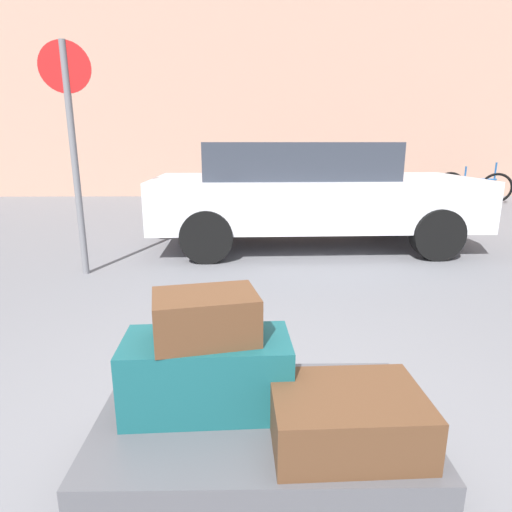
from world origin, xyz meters
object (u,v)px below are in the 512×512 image
Objects in this scene: duffel_bag_brown_topmost_pile at (206,317)px; bollard_kerb_far at (487,194)px; luggage_cart at (260,428)px; no_parking_sign at (72,136)px; duffel_bag_teal_stacked_top at (207,373)px; suitcase_brown_center at (347,417)px; bollard_kerb_mid at (424,194)px; bicycle_leaning at (473,187)px; bollard_kerb_near at (359,194)px; parked_car at (308,192)px.

duffel_bag_brown_topmost_pile is 0.67× the size of bollard_kerb_far.
no_parking_sign is (-1.87, 3.08, 1.21)m from luggage_cart.
duffel_bag_teal_stacked_top reaches higher than suitcase_brown_center.
bollard_kerb_mid is at bearing 50.87° from duffel_bag_brown_topmost_pile.
bollard_kerb_mid and bollard_kerb_far have the same top height.
bicycle_leaning is 3.16m from bollard_kerb_near.
parked_car is at bearing 74.55° from duffel_bag_teal_stacked_top.
suitcase_brown_center is at bearing -121.11° from bollard_kerb_far.
duffel_bag_brown_topmost_pile is at bearing 155.01° from suitcase_brown_center.
duffel_bag_teal_stacked_top is 1.11× the size of bollard_kerb_mid.
luggage_cart is 0.77× the size of bicycle_leaning.
duffel_bag_brown_topmost_pile is 3.53m from no_parking_sign.
bollard_kerb_near is 1.47m from bollard_kerb_mid.
bollard_kerb_mid is (4.07, 7.98, -0.19)m from duffel_bag_teal_stacked_top.
duffel_bag_brown_topmost_pile reaches higher than bollard_kerb_near.
suitcase_brown_center is 0.13× the size of parked_car.
bollard_kerb_near is 6.63m from no_parking_sign.
duffel_bag_teal_stacked_top is 4.49m from parked_car.
duffel_bag_teal_stacked_top is 8.40m from bollard_kerb_near.
luggage_cart is 2.16× the size of bollard_kerb_near.
bicycle_leaning is at bearing 16.98° from bollard_kerb_near.
duffel_bag_brown_topmost_pile reaches higher than bollard_kerb_far.
luggage_cart is 8.91m from bollard_kerb_mid.
duffel_bag_teal_stacked_top is at bearing -124.48° from bollard_kerb_far.
duffel_bag_brown_topmost_pile is 8.97m from bollard_kerb_mid.
bicycle_leaning is (4.64, 4.53, -0.39)m from parked_car.
bollard_kerb_near is (2.38, 8.03, 0.03)m from luggage_cart.
luggage_cart is 2.16× the size of bollard_kerb_mid.
luggage_cart is at bearing -106.51° from bollard_kerb_near.
duffel_bag_teal_stacked_top is 3.59m from no_parking_sign.
duffel_bag_brown_topmost_pile is 10.54m from bicycle_leaning.
parked_car reaches higher than suitcase_brown_center.
duffel_bag_teal_stacked_top reaches higher than bollard_kerb_far.
no_parking_sign reaches higher than luggage_cart.
no_parking_sign reaches higher than bicycle_leaning.
parked_car is 2.57× the size of bicycle_leaning.
parked_car is (0.45, 4.60, 0.32)m from suitcase_brown_center.
bollard_kerb_far is (5.48, 7.98, -0.19)m from duffel_bag_teal_stacked_top.
bollard_kerb_far is at bearing 56.75° from suitcase_brown_center.
bollard_kerb_far is at bearing -98.57° from bicycle_leaning.
parked_car is 7.18× the size of bollard_kerb_mid.
bollard_kerb_far is at bearing 38.72° from parked_car.
bollard_kerb_mid is at bearing 0.00° from bollard_kerb_near.
suitcase_brown_center is 1.36× the size of duffel_bag_brown_topmost_pile.
bicycle_leaning is (5.62, 8.91, -0.12)m from duffel_bag_teal_stacked_top.
bollard_kerb_mid is at bearing 60.18° from duffel_bag_teal_stacked_top.
parked_car reaches higher than luggage_cart.
suitcase_brown_center is (0.31, -0.18, 0.17)m from luggage_cart.
parked_car is at bearing -114.12° from bollard_kerb_near.
bollard_kerb_near is (1.62, 3.61, -0.46)m from parked_car.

